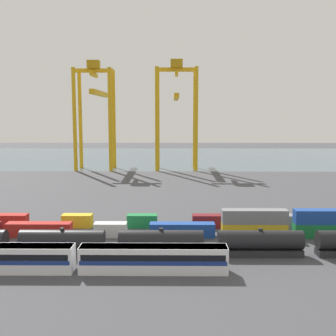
{
  "coord_description": "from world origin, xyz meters",
  "views": [
    {
      "loc": [
        2.38,
        -76.61,
        22.9
      ],
      "look_at": [
        1.44,
        21.86,
        9.99
      ],
      "focal_mm": 44.65,
      "sensor_mm": 36.0,
      "label": 1
    }
  ],
  "objects_px": {
    "passenger_train": "(77,258)",
    "freight_tank_row": "(161,242)",
    "gantry_crane_west": "(96,104)",
    "shipping_container_9": "(13,221)",
    "gantry_crane_central": "(176,105)",
    "shipping_container_6": "(326,230)",
    "shipping_container_1": "(39,229)"
  },
  "relations": [
    {
      "from": "shipping_container_1",
      "to": "shipping_container_6",
      "type": "height_order",
      "value": "same"
    },
    {
      "from": "passenger_train",
      "to": "shipping_container_6",
      "type": "height_order",
      "value": "passenger_train"
    },
    {
      "from": "shipping_container_6",
      "to": "shipping_container_9",
      "type": "relative_size",
      "value": 2.0
    },
    {
      "from": "shipping_container_1",
      "to": "gantry_crane_central",
      "type": "xyz_separation_m",
      "value": [
        26.7,
        97.82,
        25.19
      ]
    },
    {
      "from": "freight_tank_row",
      "to": "shipping_container_9",
      "type": "xyz_separation_m",
      "value": [
        -30.61,
        16.8,
        -0.85
      ]
    },
    {
      "from": "gantry_crane_west",
      "to": "shipping_container_6",
      "type": "bearing_deg",
      "value": -58.41
    },
    {
      "from": "gantry_crane_central",
      "to": "shipping_container_9",
      "type": "bearing_deg",
      "value": -110.51
    },
    {
      "from": "passenger_train",
      "to": "shipping_container_1",
      "type": "relative_size",
      "value": 3.61
    },
    {
      "from": "shipping_container_9",
      "to": "passenger_train",
      "type": "bearing_deg",
      "value": -52.42
    },
    {
      "from": "freight_tank_row",
      "to": "shipping_container_6",
      "type": "relative_size",
      "value": 6.44
    },
    {
      "from": "passenger_train",
      "to": "gantry_crane_central",
      "type": "height_order",
      "value": "gantry_crane_central"
    },
    {
      "from": "passenger_train",
      "to": "shipping_container_9",
      "type": "xyz_separation_m",
      "value": [
        -18.56,
        24.12,
        -0.84
      ]
    },
    {
      "from": "shipping_container_1",
      "to": "passenger_train",
      "type": "bearing_deg",
      "value": -57.81
    },
    {
      "from": "gantry_crane_central",
      "to": "freight_tank_row",
      "type": "bearing_deg",
      "value": -91.88
    },
    {
      "from": "shipping_container_6",
      "to": "gantry_crane_west",
      "type": "bearing_deg",
      "value": 121.59
    },
    {
      "from": "gantry_crane_west",
      "to": "gantry_crane_central",
      "type": "bearing_deg",
      "value": -0.28
    },
    {
      "from": "passenger_train",
      "to": "gantry_crane_central",
      "type": "distance_m",
      "value": 119.01
    },
    {
      "from": "passenger_train",
      "to": "gantry_crane_west",
      "type": "xyz_separation_m",
      "value": [
        -17.67,
        115.6,
        24.6
      ]
    },
    {
      "from": "freight_tank_row",
      "to": "shipping_container_1",
      "type": "distance_m",
      "value": 25.35
    },
    {
      "from": "shipping_container_9",
      "to": "gantry_crane_central",
      "type": "xyz_separation_m",
      "value": [
        34.16,
        91.33,
        25.19
      ]
    },
    {
      "from": "freight_tank_row",
      "to": "gantry_crane_west",
      "type": "bearing_deg",
      "value": 105.35
    },
    {
      "from": "freight_tank_row",
      "to": "gantry_crane_west",
      "type": "relative_size",
      "value": 1.77
    },
    {
      "from": "shipping_container_1",
      "to": "gantry_crane_west",
      "type": "distance_m",
      "value": 101.44
    },
    {
      "from": "passenger_train",
      "to": "gantry_crane_west",
      "type": "distance_m",
      "value": 119.51
    },
    {
      "from": "shipping_container_6",
      "to": "gantry_crane_west",
      "type": "xyz_separation_m",
      "value": [
        -60.26,
        97.98,
        25.45
      ]
    },
    {
      "from": "shipping_container_9",
      "to": "gantry_crane_central",
      "type": "distance_m",
      "value": 100.71
    },
    {
      "from": "shipping_container_6",
      "to": "gantry_crane_west",
      "type": "height_order",
      "value": "gantry_crane_west"
    },
    {
      "from": "passenger_train",
      "to": "freight_tank_row",
      "type": "height_order",
      "value": "freight_tank_row"
    },
    {
      "from": "shipping_container_1",
      "to": "gantry_crane_central",
      "type": "bearing_deg",
      "value": 74.73
    },
    {
      "from": "freight_tank_row",
      "to": "shipping_container_6",
      "type": "xyz_separation_m",
      "value": [
        30.54,
        10.3,
        -0.85
      ]
    },
    {
      "from": "shipping_container_9",
      "to": "gantry_crane_central",
      "type": "height_order",
      "value": "gantry_crane_central"
    },
    {
      "from": "gantry_crane_west",
      "to": "gantry_crane_central",
      "type": "relative_size",
      "value": 0.99
    }
  ]
}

